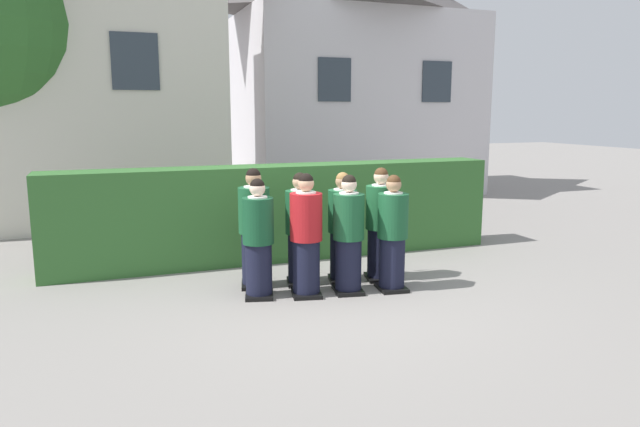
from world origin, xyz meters
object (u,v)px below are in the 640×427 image
(student_rear_row_2, at_px, (342,230))
(student_rear_row_3, at_px, (380,227))
(student_in_red_blazer, at_px, (306,238))
(student_rear_row_1, at_px, (300,232))
(student_front_row_3, at_px, (393,236))
(student_rear_row_0, at_px, (254,231))
(student_front_row_2, at_px, (349,237))
(student_front_row_0, at_px, (258,241))

(student_rear_row_2, distance_m, student_rear_row_3, 0.56)
(student_in_red_blazer, relative_size, student_rear_row_2, 1.04)
(student_rear_row_2, bearing_deg, student_rear_row_1, 172.48)
(student_in_red_blazer, bearing_deg, student_front_row_3, -8.68)
(student_rear_row_0, height_order, student_rear_row_1, student_rear_row_0)
(student_rear_row_2, xyz_separation_m, student_rear_row_3, (0.55, -0.11, 0.03))
(student_front_row_2, height_order, student_rear_row_0, student_rear_row_0)
(student_front_row_2, xyz_separation_m, student_front_row_3, (0.60, -0.10, -0.01))
(student_in_red_blazer, distance_m, student_rear_row_2, 0.83)
(student_in_red_blazer, xyz_separation_m, student_rear_row_2, (0.70, 0.44, -0.03))
(student_front_row_3, relative_size, student_rear_row_2, 1.01)
(student_front_row_0, distance_m, student_in_red_blazer, 0.63)
(student_rear_row_3, bearing_deg, student_front_row_0, -174.56)
(student_front_row_0, relative_size, student_rear_row_3, 0.96)
(student_rear_row_2, height_order, student_rear_row_3, student_rear_row_3)
(student_rear_row_0, relative_size, student_rear_row_2, 1.05)
(student_rear_row_2, relative_size, student_rear_row_3, 0.97)
(student_front_row_3, height_order, student_rear_row_0, student_rear_row_0)
(student_in_red_blazer, height_order, student_front_row_3, student_in_red_blazer)
(student_in_red_blazer, relative_size, student_rear_row_3, 1.00)
(student_in_red_blazer, height_order, student_rear_row_0, student_rear_row_0)
(student_in_red_blazer, bearing_deg, student_rear_row_0, 130.01)
(student_front_row_3, distance_m, student_rear_row_0, 1.90)
(student_rear_row_0, distance_m, student_rear_row_2, 1.25)
(student_front_row_2, height_order, student_front_row_3, student_front_row_2)
(student_rear_row_3, bearing_deg, student_front_row_2, -148.70)
(student_front_row_0, height_order, student_rear_row_3, student_rear_row_3)
(student_front_row_0, bearing_deg, student_rear_row_1, 27.64)
(student_in_red_blazer, bearing_deg, student_rear_row_2, 32.28)
(student_front_row_2, bearing_deg, student_rear_row_0, 147.24)
(student_rear_row_3, bearing_deg, student_rear_row_0, 170.30)
(student_front_row_0, height_order, student_front_row_3, student_front_row_3)
(student_rear_row_0, bearing_deg, student_rear_row_2, -8.97)
(student_rear_row_1, xyz_separation_m, student_rear_row_3, (1.15, -0.19, 0.02))
(student_rear_row_1, xyz_separation_m, student_rear_row_2, (0.61, -0.08, -0.01))
(student_in_red_blazer, distance_m, student_rear_row_1, 0.53)
(student_front_row_3, xyz_separation_m, student_rear_row_0, (-1.71, 0.82, 0.04))
(student_rear_row_1, distance_m, student_rear_row_3, 1.17)
(student_front_row_3, bearing_deg, student_rear_row_0, 154.49)
(student_front_row_3, xyz_separation_m, student_rear_row_3, (0.07, 0.51, 0.02))
(student_rear_row_1, bearing_deg, student_front_row_3, -32.94)
(student_rear_row_1, relative_size, student_rear_row_3, 0.97)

